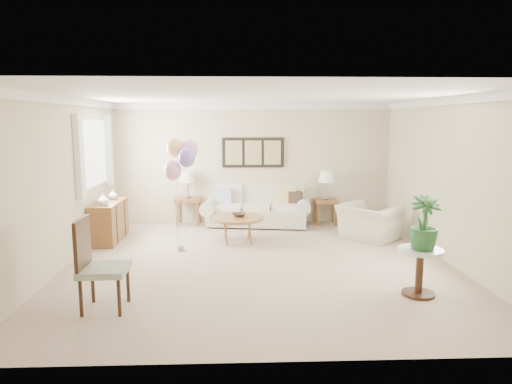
% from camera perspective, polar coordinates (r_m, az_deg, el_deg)
% --- Properties ---
extents(ground_plane, '(6.00, 6.00, 0.00)m').
position_cam_1_polar(ground_plane, '(7.31, 0.44, -8.89)').
color(ground_plane, tan).
extents(room_shell, '(6.04, 6.04, 2.60)m').
position_cam_1_polar(room_shell, '(7.08, -0.47, 3.98)').
color(room_shell, '#C7B991').
rests_on(room_shell, ground).
extents(wall_art_triptych, '(1.35, 0.06, 0.65)m').
position_cam_1_polar(wall_art_triptych, '(9.95, -0.36, 4.95)').
color(wall_art_triptych, black).
rests_on(wall_art_triptych, ground).
extents(sofa, '(2.43, 1.16, 0.85)m').
position_cam_1_polar(sofa, '(9.84, 0.18, -2.23)').
color(sofa, beige).
rests_on(sofa, ground).
extents(end_table_left, '(0.54, 0.49, 0.59)m').
position_cam_1_polar(end_table_left, '(9.95, -8.48, -1.25)').
color(end_table_left, brown).
rests_on(end_table_left, ground).
extents(end_table_right, '(0.50, 0.45, 0.54)m').
position_cam_1_polar(end_table_right, '(10.04, 8.72, -1.42)').
color(end_table_right, brown).
rests_on(end_table_right, ground).
extents(lamp_left, '(0.33, 0.33, 0.57)m').
position_cam_1_polar(lamp_left, '(9.88, -8.55, 1.80)').
color(lamp_left, gray).
rests_on(lamp_left, end_table_left).
extents(lamp_right, '(0.36, 0.36, 0.63)m').
position_cam_1_polar(lamp_right, '(9.96, 8.79, 1.81)').
color(lamp_right, gray).
rests_on(lamp_right, end_table_right).
extents(coffee_table, '(0.94, 0.94, 0.48)m').
position_cam_1_polar(coffee_table, '(8.44, -2.27, -3.38)').
color(coffee_table, brown).
rests_on(coffee_table, ground).
extents(decor_bowl, '(0.32, 0.32, 0.06)m').
position_cam_1_polar(decor_bowl, '(8.46, -2.16, -2.87)').
color(decor_bowl, '#2F241E').
rests_on(decor_bowl, coffee_table).
extents(armchair, '(1.33, 1.34, 0.66)m').
position_cam_1_polar(armchair, '(8.94, 13.95, -3.67)').
color(armchair, beige).
rests_on(armchair, ground).
extents(side_table, '(0.57, 0.57, 0.62)m').
position_cam_1_polar(side_table, '(6.26, 19.82, -8.04)').
color(side_table, silver).
rests_on(side_table, ground).
extents(potted_plant, '(0.41, 0.41, 0.69)m').
position_cam_1_polar(potted_plant, '(6.12, 20.27, -3.63)').
color(potted_plant, '#28542F').
rests_on(potted_plant, side_table).
extents(accent_chair, '(0.55, 0.55, 1.11)m').
position_cam_1_polar(accent_chair, '(5.76, -19.27, -8.33)').
color(accent_chair, gray).
rests_on(accent_chair, ground).
extents(credenza, '(0.46, 1.20, 0.74)m').
position_cam_1_polar(credenza, '(8.99, -17.93, -3.51)').
color(credenza, brown).
rests_on(credenza, ground).
extents(vase_white, '(0.21, 0.21, 0.21)m').
position_cam_1_polar(vase_white, '(8.57, -18.56, -0.90)').
color(vase_white, white).
rests_on(vase_white, credenza).
extents(vase_sage, '(0.20, 0.20, 0.18)m').
position_cam_1_polar(vase_sage, '(9.17, -17.47, -0.31)').
color(vase_sage, '#B4B7B2').
rests_on(vase_sage, credenza).
extents(balloon_cluster, '(0.56, 0.49, 1.96)m').
position_cam_1_polar(balloon_cluster, '(7.82, -9.38, 4.38)').
color(balloon_cluster, gray).
rests_on(balloon_cluster, ground).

